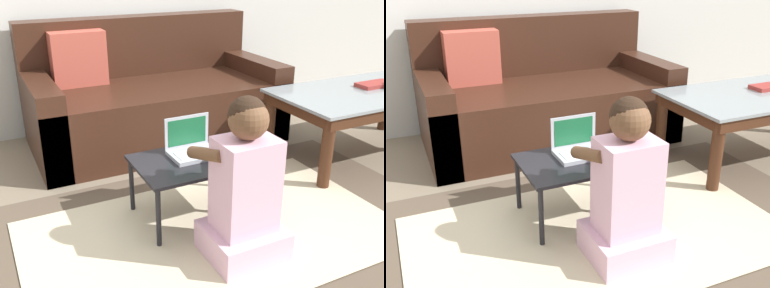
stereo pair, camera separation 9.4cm
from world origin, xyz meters
TOP-DOWN VIEW (x-y plane):
  - ground_plane at (0.00, 0.00)m, footprint 16.00×16.00m
  - area_rug at (-0.01, -0.22)m, footprint 2.45×1.46m
  - couch at (0.20, 1.07)m, footprint 1.71×0.87m
  - coffee_table at (1.32, 0.18)m, footprint 1.19×0.65m
  - laptop_desk at (-0.01, -0.02)m, footprint 0.60×0.41m
  - laptop at (-0.00, 0.03)m, footprint 0.24×0.18m
  - computer_mouse at (0.19, -0.06)m, footprint 0.07×0.10m
  - person_seated at (0.02, -0.42)m, footprint 0.33×0.43m
  - book_on_table at (1.43, 0.22)m, footprint 0.25×0.12m

SIDE VIEW (x-z plane):
  - ground_plane at x=0.00m, z-range 0.00..0.00m
  - area_rug at x=-0.01m, z-range 0.00..0.01m
  - laptop_desk at x=-0.01m, z-range 0.13..0.44m
  - couch at x=0.20m, z-range -0.13..0.71m
  - person_seated at x=0.02m, z-range -0.04..0.69m
  - computer_mouse at x=0.19m, z-range 0.31..0.35m
  - laptop at x=0.00m, z-range 0.25..0.44m
  - coffee_table at x=1.32m, z-range 0.16..0.61m
  - book_on_table at x=1.43m, z-range 0.45..0.47m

